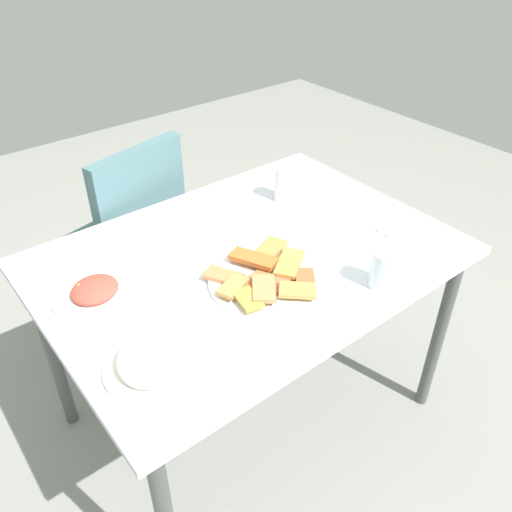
# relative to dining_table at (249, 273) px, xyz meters

# --- Properties ---
(ground_plane) EXTENTS (6.00, 6.00, 0.00)m
(ground_plane) POSITION_rel_dining_table_xyz_m (0.00, 0.00, -0.67)
(ground_plane) COLOR gray
(dining_table) EXTENTS (1.24, 0.89, 0.75)m
(dining_table) POSITION_rel_dining_table_xyz_m (0.00, 0.00, 0.00)
(dining_table) COLOR silver
(dining_table) RESTS_ON ground_plane
(dining_chair) EXTENTS (0.51, 0.51, 0.92)m
(dining_chair) POSITION_rel_dining_table_xyz_m (-0.10, 0.65, -0.15)
(dining_chair) COLOR #486A70
(dining_chair) RESTS_ON ground_plane
(pide_platter) EXTENTS (0.34, 0.34, 0.04)m
(pide_platter) POSITION_rel_dining_table_xyz_m (-0.04, -0.14, 0.09)
(pide_platter) COLOR white
(pide_platter) RESTS_ON dining_table
(salad_plate_greens) EXTENTS (0.24, 0.24, 0.04)m
(salad_plate_greens) POSITION_rel_dining_table_xyz_m (-0.45, 0.10, 0.09)
(salad_plate_greens) COLOR white
(salad_plate_greens) RESTS_ON dining_table
(salad_plate_rice) EXTENTS (0.22, 0.22, 0.07)m
(salad_plate_rice) POSITION_rel_dining_table_xyz_m (-0.47, -0.23, 0.10)
(salad_plate_rice) COLOR white
(salad_plate_rice) RESTS_ON dining_table
(soda_can) EXTENTS (0.09, 0.09, 0.12)m
(soda_can) POSITION_rel_dining_table_xyz_m (0.31, 0.19, 0.14)
(soda_can) COLOR silver
(soda_can) RESTS_ON dining_table
(drinking_glass) EXTENTS (0.07, 0.07, 0.11)m
(drinking_glass) POSITION_rel_dining_table_xyz_m (0.20, -0.35, 0.13)
(drinking_glass) COLOR silver
(drinking_glass) RESTS_ON dining_table
(paper_napkin) EXTENTS (0.17, 0.17, 0.00)m
(paper_napkin) POSITION_rel_dining_table_xyz_m (0.50, -0.19, 0.08)
(paper_napkin) COLOR white
(paper_napkin) RESTS_ON dining_table
(fork) EXTENTS (0.18, 0.03, 0.00)m
(fork) POSITION_rel_dining_table_xyz_m (0.50, -0.21, 0.08)
(fork) COLOR silver
(fork) RESTS_ON paper_napkin
(spoon) EXTENTS (0.18, 0.04, 0.00)m
(spoon) POSITION_rel_dining_table_xyz_m (0.50, -0.18, 0.08)
(spoon) COLOR silver
(spoon) RESTS_ON paper_napkin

